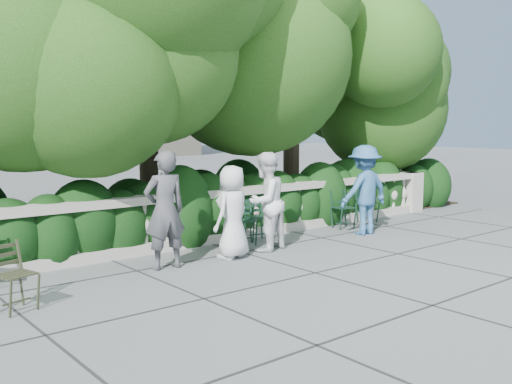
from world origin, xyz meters
TOP-DOWN VIEW (x-y plane):
  - ground at (0.00, 0.00)m, footprint 90.00×90.00m
  - balustrade at (0.00, 1.80)m, footprint 12.00×0.44m
  - shrub_hedge at (0.00, 3.00)m, footprint 15.00×2.60m
  - tree_canopy at (0.69, 3.19)m, footprint 15.04×6.52m
  - chair_c at (0.35, 1.27)m, footprint 0.52×0.55m
  - chair_d at (2.58, 1.11)m, footprint 0.53×0.56m
  - chair_e at (-0.11, 1.15)m, footprint 0.59×0.61m
  - chair_f at (3.60, 1.24)m, footprint 0.51×0.55m
  - chair_weathered at (-4.45, -0.14)m, footprint 0.56×0.58m
  - person_businessman at (-0.85, 0.57)m, footprint 0.87×0.70m
  - person_woman_grey at (-2.08, 0.65)m, footprint 0.70×0.50m
  - person_casual_man at (-0.06, 0.67)m, footprint 0.97×0.84m
  - person_older_blue at (2.45, 0.55)m, footprint 1.22×0.77m

SIDE VIEW (x-z plane):
  - ground at x=0.00m, z-range 0.00..0.00m
  - shrub_hedge at x=0.00m, z-range -0.85..0.85m
  - chair_c at x=0.35m, z-range -0.42..0.42m
  - chair_d at x=2.58m, z-range -0.42..0.42m
  - chair_e at x=-0.11m, z-range -0.42..0.42m
  - chair_f at x=3.60m, z-range -0.42..0.42m
  - chair_weathered at x=-4.45m, z-range -0.42..0.42m
  - balustrade at x=0.00m, z-range -0.01..0.99m
  - person_businessman at x=-0.85m, z-range 0.00..1.54m
  - person_casual_man at x=-0.06m, z-range 0.00..1.73m
  - person_older_blue at x=2.45m, z-range 0.00..1.80m
  - person_woman_grey at x=-2.08m, z-range 0.00..1.82m
  - tree_canopy at x=0.69m, z-range 0.57..7.35m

